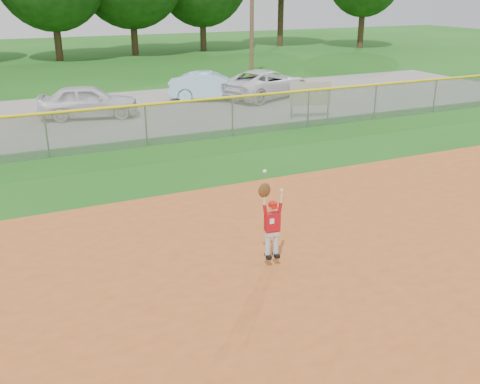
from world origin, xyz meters
The scene contains 10 objects.
ground centered at (0.00, 0.00, 0.00)m, with size 120.00×120.00×0.00m, color #195413.
clay_infield centered at (0.00, -3.00, 0.02)m, with size 24.00×16.00×0.04m, color #A9501E.
parking_strip centered at (0.00, 16.00, 0.01)m, with size 44.00×10.00×0.03m, color slate.
car_white_a centered at (-1.04, 15.44, 0.74)m, with size 1.68×4.19×1.43m, color silver.
car_blue centered at (5.25, 16.87, 0.72)m, with size 1.47×4.20×1.39m, color #99C9E5.
car_white_b centered at (8.03, 16.29, 0.75)m, with size 2.38×5.15×1.43m, color silver.
sponsor_sign centered at (7.54, 11.24, 1.06)m, with size 1.75×0.56×1.61m.
outfield_fence centered at (0.00, 10.00, 0.88)m, with size 40.06×0.10×1.55m.
power_lines centered at (1.00, 22.00, 4.68)m, with size 19.40×0.24×9.00m.
ballplayer centered at (-0.18, 0.31, 1.02)m, with size 0.53×0.24×1.86m.
Camera 1 is at (-4.75, -8.09, 5.24)m, focal length 40.00 mm.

